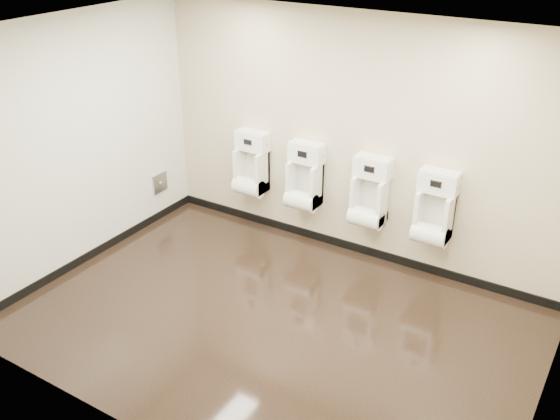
# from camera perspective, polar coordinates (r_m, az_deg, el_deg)

# --- Properties ---
(ground) EXTENTS (5.00, 3.50, 0.00)m
(ground) POSITION_cam_1_polar(r_m,az_deg,el_deg) (6.33, -0.79, -10.30)
(ground) COLOR black
(ground) RESTS_ON ground
(ceiling) EXTENTS (5.00, 3.50, 0.00)m
(ceiling) POSITION_cam_1_polar(r_m,az_deg,el_deg) (5.16, -0.98, 15.45)
(ceiling) COLOR silver
(back_wall) EXTENTS (5.00, 0.02, 2.80)m
(back_wall) POSITION_cam_1_polar(r_m,az_deg,el_deg) (7.02, 6.89, 6.42)
(back_wall) COLOR beige
(back_wall) RESTS_ON ground
(front_wall) EXTENTS (5.00, 0.02, 2.80)m
(front_wall) POSITION_cam_1_polar(r_m,az_deg,el_deg) (4.42, -13.29, -7.04)
(front_wall) COLOR beige
(front_wall) RESTS_ON ground
(left_wall) EXTENTS (0.02, 3.50, 2.80)m
(left_wall) POSITION_cam_1_polar(r_m,az_deg,el_deg) (7.16, -18.06, 5.69)
(left_wall) COLOR beige
(left_wall) RESTS_ON ground
(tile_overlay_left) EXTENTS (0.01, 3.50, 2.80)m
(tile_overlay_left) POSITION_cam_1_polar(r_m,az_deg,el_deg) (7.16, -18.03, 5.68)
(tile_overlay_left) COLOR white
(tile_overlay_left) RESTS_ON ground
(skirting_back) EXTENTS (5.00, 0.02, 0.10)m
(skirting_back) POSITION_cam_1_polar(r_m,az_deg,el_deg) (7.58, 6.30, -3.23)
(skirting_back) COLOR black
(skirting_back) RESTS_ON ground
(skirting_left) EXTENTS (0.02, 3.50, 0.10)m
(skirting_left) POSITION_cam_1_polar(r_m,az_deg,el_deg) (7.71, -16.61, -3.72)
(skirting_left) COLOR black
(skirting_left) RESTS_ON ground
(access_panel) EXTENTS (0.04, 0.25, 0.25)m
(access_panel) POSITION_cam_1_polar(r_m,az_deg,el_deg) (8.24, -10.93, 2.47)
(access_panel) COLOR #9E9EA3
(access_panel) RESTS_ON left_wall
(urinal_0) EXTENTS (0.43, 0.32, 0.79)m
(urinal_0) POSITION_cam_1_polar(r_m,az_deg,el_deg) (7.73, -2.66, 3.84)
(urinal_0) COLOR white
(urinal_0) RESTS_ON back_wall
(urinal_1) EXTENTS (0.43, 0.32, 0.79)m
(urinal_1) POSITION_cam_1_polar(r_m,az_deg,el_deg) (7.36, 2.23, 2.65)
(urinal_1) COLOR white
(urinal_1) RESTS_ON back_wall
(urinal_2) EXTENTS (0.43, 0.32, 0.79)m
(urinal_2) POSITION_cam_1_polar(r_m,az_deg,el_deg) (7.03, 8.17, 1.17)
(urinal_2) COLOR white
(urinal_2) RESTS_ON back_wall
(urinal_3) EXTENTS (0.43, 0.32, 0.79)m
(urinal_3) POSITION_cam_1_polar(r_m,az_deg,el_deg) (6.80, 13.90, -0.28)
(urinal_3) COLOR white
(urinal_3) RESTS_ON back_wall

